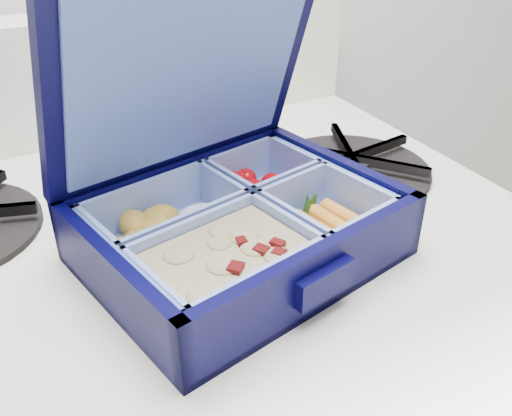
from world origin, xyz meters
TOP-DOWN VIEW (x-y plane):
  - bento_box at (0.46, 1.64)m, footprint 0.27×0.23m
  - burner_grate at (0.63, 1.72)m, footprint 0.19×0.19m
  - fork at (0.54, 1.77)m, footprint 0.12×0.14m

SIDE VIEW (x-z plane):
  - fork at x=0.54m, z-range 0.90..0.90m
  - burner_grate at x=0.63m, z-range 0.90..0.92m
  - bento_box at x=0.46m, z-range 0.90..0.96m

